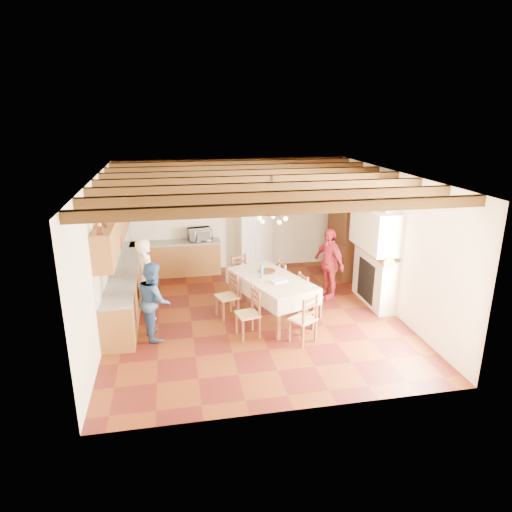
% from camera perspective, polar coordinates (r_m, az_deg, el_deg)
% --- Properties ---
extents(floor, '(6.00, 6.50, 0.02)m').
position_cam_1_polar(floor, '(9.84, -0.25, -7.57)').
color(floor, '#4D1610').
rests_on(floor, ground).
extents(ceiling, '(6.00, 6.50, 0.02)m').
position_cam_1_polar(ceiling, '(8.96, -0.27, 10.14)').
color(ceiling, white).
rests_on(ceiling, ground).
extents(wall_back, '(6.00, 0.02, 3.00)m').
position_cam_1_polar(wall_back, '(12.40, -3.02, 5.22)').
color(wall_back, '#F3EACA').
rests_on(wall_back, ground).
extents(wall_front, '(6.00, 0.02, 3.00)m').
position_cam_1_polar(wall_front, '(6.32, 5.18, -7.69)').
color(wall_front, '#F3EACA').
rests_on(wall_front, ground).
extents(wall_left, '(0.02, 6.50, 3.00)m').
position_cam_1_polar(wall_left, '(9.25, -18.92, -0.20)').
color(wall_left, '#F3EACA').
rests_on(wall_left, ground).
extents(wall_right, '(0.02, 6.50, 3.00)m').
position_cam_1_polar(wall_right, '(10.25, 16.54, 1.76)').
color(wall_right, '#F3EACA').
rests_on(wall_right, ground).
extents(ceiling_beams, '(6.00, 6.30, 0.16)m').
position_cam_1_polar(ceiling_beams, '(8.97, -0.27, 9.51)').
color(ceiling_beams, '#36230D').
rests_on(ceiling_beams, ground).
extents(lower_cabinets_left, '(0.60, 4.30, 0.86)m').
position_cam_1_polar(lower_cabinets_left, '(10.55, -15.95, -3.88)').
color(lower_cabinets_left, brown).
rests_on(lower_cabinets_left, ground).
extents(lower_cabinets_back, '(2.30, 0.60, 0.86)m').
position_cam_1_polar(lower_cabinets_back, '(12.28, -9.92, -0.34)').
color(lower_cabinets_back, brown).
rests_on(lower_cabinets_back, ground).
extents(countertop_left, '(0.62, 4.30, 0.04)m').
position_cam_1_polar(countertop_left, '(10.39, -16.16, -1.58)').
color(countertop_left, slate).
rests_on(countertop_left, lower_cabinets_left).
extents(countertop_back, '(2.34, 0.62, 0.04)m').
position_cam_1_polar(countertop_back, '(12.15, -10.03, 1.68)').
color(countertop_back, slate).
rests_on(countertop_back, lower_cabinets_back).
extents(backsplash_left, '(0.03, 4.30, 0.60)m').
position_cam_1_polar(backsplash_left, '(10.33, -17.88, 0.01)').
color(backsplash_left, white).
rests_on(backsplash_left, ground).
extents(backsplash_back, '(2.30, 0.03, 0.60)m').
position_cam_1_polar(backsplash_back, '(12.34, -10.14, 3.47)').
color(backsplash_back, white).
rests_on(backsplash_back, ground).
extents(upper_cabinets, '(0.35, 4.20, 0.70)m').
position_cam_1_polar(upper_cabinets, '(10.14, -17.33, 3.56)').
color(upper_cabinets, brown).
rests_on(upper_cabinets, ground).
extents(fireplace, '(0.56, 1.60, 2.80)m').
position_cam_1_polar(fireplace, '(10.32, 14.56, 1.46)').
color(fireplace, beige).
rests_on(fireplace, ground).
extents(wall_picture, '(0.34, 0.03, 0.42)m').
position_cam_1_polar(wall_picture, '(12.60, 4.03, 7.03)').
color(wall_picture, black).
rests_on(wall_picture, ground).
extents(refrigerator, '(0.95, 0.81, 1.73)m').
position_cam_1_polar(refrigerator, '(12.47, -0.35, 2.30)').
color(refrigerator, white).
rests_on(refrigerator, floor).
extents(hutch, '(0.58, 1.23, 2.19)m').
position_cam_1_polar(hutch, '(12.04, 10.92, 2.53)').
color(hutch, '#3A2610').
rests_on(hutch, floor).
extents(dining_table, '(1.69, 2.28, 0.89)m').
position_cam_1_polar(dining_table, '(9.49, 1.91, -3.19)').
color(dining_table, beige).
rests_on(dining_table, floor).
extents(chandelier, '(0.47, 0.47, 0.03)m').
position_cam_1_polar(chandelier, '(9.07, 2.00, 5.35)').
color(chandelier, black).
rests_on(chandelier, ground).
extents(chair_left_near, '(0.48, 0.49, 0.96)m').
position_cam_1_polar(chair_left_near, '(8.83, -1.04, -7.18)').
color(chair_left_near, brown).
rests_on(chair_left_near, floor).
extents(chair_left_far, '(0.51, 0.52, 0.96)m').
position_cam_1_polar(chair_left_far, '(9.63, -3.67, -4.97)').
color(chair_left_far, brown).
rests_on(chair_left_far, floor).
extents(chair_right_near, '(0.48, 0.49, 0.96)m').
position_cam_1_polar(chair_right_near, '(9.74, 6.77, -4.81)').
color(chair_right_near, brown).
rests_on(chair_right_near, floor).
extents(chair_right_far, '(0.46, 0.48, 0.96)m').
position_cam_1_polar(chair_right_far, '(10.41, 4.11, -3.19)').
color(chair_right_far, brown).
rests_on(chair_right_far, floor).
extents(chair_end_near, '(0.57, 0.56, 0.96)m').
position_cam_1_polar(chair_end_near, '(8.67, 5.88, -7.75)').
color(chair_end_near, brown).
rests_on(chair_end_near, floor).
extents(chair_end_far, '(0.54, 0.53, 0.96)m').
position_cam_1_polar(chair_end_far, '(10.70, -1.67, -2.55)').
color(chair_end_far, brown).
rests_on(chair_end_far, floor).
extents(person_man, '(0.54, 0.71, 1.73)m').
position_cam_1_polar(person_man, '(9.73, -13.46, -2.78)').
color(person_man, white).
rests_on(person_man, floor).
extents(person_woman_blue, '(0.70, 0.83, 1.51)m').
position_cam_1_polar(person_woman_blue, '(8.93, -12.61, -5.41)').
color(person_woman_blue, '#34578E').
rests_on(person_woman_blue, floor).
extents(person_woman_red, '(0.71, 1.05, 1.66)m').
position_cam_1_polar(person_woman_red, '(10.65, 9.09, -0.90)').
color(person_woman_red, '#A5202F').
rests_on(person_woman_red, floor).
extents(microwave, '(0.66, 0.50, 0.33)m').
position_cam_1_polar(microwave, '(12.12, -7.04, 2.69)').
color(microwave, silver).
rests_on(microwave, countertop_back).
extents(fridge_vase, '(0.30, 0.30, 0.27)m').
position_cam_1_polar(fridge_vase, '(12.24, -0.36, 6.81)').
color(fridge_vase, '#3A2610').
rests_on(fridge_vase, refrigerator).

